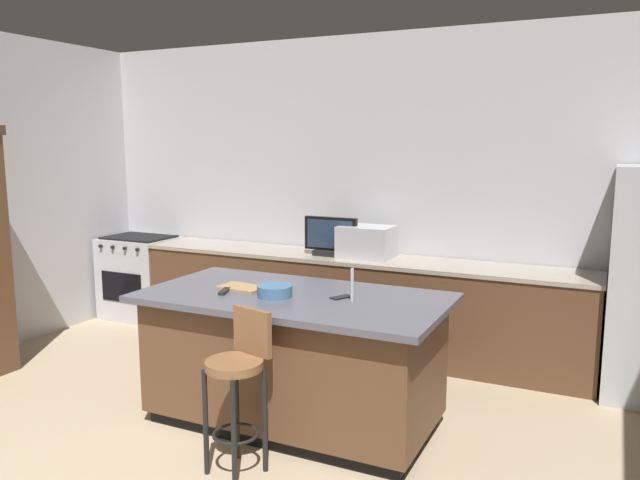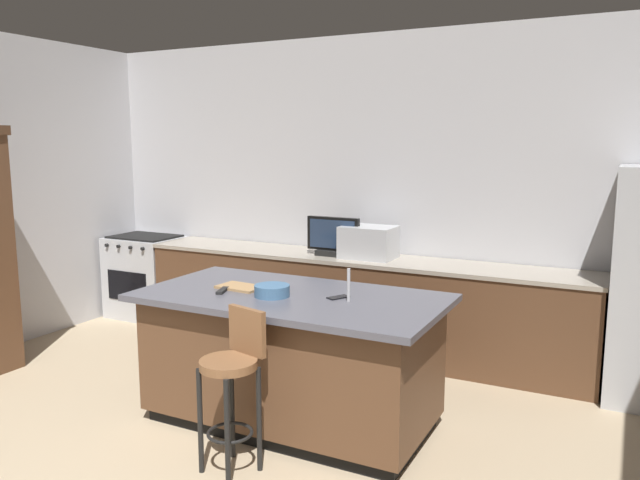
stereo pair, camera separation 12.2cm
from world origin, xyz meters
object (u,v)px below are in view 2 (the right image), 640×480
at_px(cell_phone, 338,297).
at_px(cutting_board, 240,287).
at_px(tv_remote, 222,291).
at_px(range_oven, 146,276).
at_px(tv_monitor, 333,238).
at_px(kitchen_island, 291,358).
at_px(fruit_bowl, 272,291).
at_px(bar_stool_center, 233,376).
at_px(microwave, 369,242).

bearing_deg(cell_phone, cutting_board, -147.07).
relative_size(cell_phone, tv_remote, 0.88).
xyz_separation_m(range_oven, tv_monitor, (2.35, -0.05, 0.61)).
relative_size(tv_monitor, tv_remote, 3.04).
distance_m(kitchen_island, range_oven, 3.22).
distance_m(kitchen_island, cutting_board, 0.61).
bearing_deg(fruit_bowl, tv_monitor, 101.90).
xyz_separation_m(bar_stool_center, cutting_board, (-0.41, 0.69, 0.35)).
bearing_deg(bar_stool_center, fruit_bowl, 113.18).
relative_size(cell_phone, cutting_board, 0.47).
relative_size(bar_stool_center, cutting_board, 3.07).
bearing_deg(microwave, tv_monitor, -171.24).
relative_size(bar_stool_center, tv_remote, 5.73).
height_order(fruit_bowl, tv_remote, fruit_bowl).
bearing_deg(bar_stool_center, range_oven, 154.70).
xyz_separation_m(fruit_bowl, tv_remote, (-0.37, -0.05, -0.03)).
bearing_deg(kitchen_island, range_oven, 149.97).
distance_m(range_oven, microwave, 2.75).
height_order(kitchen_island, tv_remote, tv_remote).
xyz_separation_m(microwave, cell_phone, (0.43, -1.55, -0.12)).
relative_size(tv_monitor, cell_phone, 3.44).
relative_size(microwave, cell_phone, 3.20).
bearing_deg(cutting_board, fruit_bowl, -16.35).
bearing_deg(bar_stool_center, kitchen_island, 104.99).
height_order(bar_stool_center, fruit_bowl, fruit_bowl).
height_order(kitchen_island, range_oven, kitchen_island).
relative_size(range_oven, bar_stool_center, 0.94).
bearing_deg(tv_remote, microwave, 60.34).
height_order(range_oven, cutting_board, cutting_board).
xyz_separation_m(kitchen_island, bar_stool_center, (0.01, -0.70, 0.11)).
bearing_deg(fruit_bowl, cell_phone, 21.72).
height_order(kitchen_island, microwave, microwave).
bearing_deg(microwave, tv_remote, -101.30).
bearing_deg(range_oven, fruit_bowl, -32.39).
bearing_deg(tv_monitor, kitchen_island, -74.40).
height_order(microwave, tv_remote, microwave).
distance_m(microwave, fruit_bowl, 1.72).
bearing_deg(cell_phone, bar_stool_center, -85.39).
bearing_deg(tv_monitor, bar_stool_center, -78.89).
distance_m(tv_monitor, tv_remote, 1.72).
xyz_separation_m(tv_monitor, cell_phone, (0.76, -1.50, -0.14)).
relative_size(tv_monitor, bar_stool_center, 0.53).
height_order(tv_monitor, tv_remote, tv_monitor).
distance_m(microwave, cell_phone, 1.61).
bearing_deg(range_oven, kitchen_island, -30.03).
relative_size(fruit_bowl, cell_phone, 1.59).
relative_size(kitchen_island, range_oven, 2.27).
height_order(microwave, bar_stool_center, microwave).
distance_m(range_oven, bar_stool_center, 3.63).
bearing_deg(microwave, fruit_bowl, -89.52).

